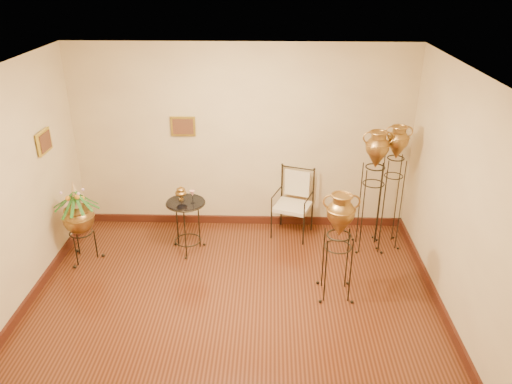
{
  "coord_description": "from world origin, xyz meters",
  "views": [
    {
      "loc": [
        0.43,
        -4.49,
        3.81
      ],
      "look_at": [
        0.25,
        1.3,
        1.1
      ],
      "focal_mm": 35.0,
      "sensor_mm": 36.0,
      "label": 1
    }
  ],
  "objects_px": {
    "planter_urn": "(78,216)",
    "armchair": "(292,204)",
    "side_table": "(187,225)",
    "amphora_tall": "(392,186)",
    "amphora_mid": "(373,191)"
  },
  "relations": [
    {
      "from": "planter_urn",
      "to": "side_table",
      "type": "relative_size",
      "value": 1.25
    },
    {
      "from": "planter_urn",
      "to": "armchair",
      "type": "xyz_separation_m",
      "value": [
        2.92,
        0.78,
        -0.17
      ]
    },
    {
      "from": "amphora_mid",
      "to": "side_table",
      "type": "height_order",
      "value": "amphora_mid"
    },
    {
      "from": "amphora_tall",
      "to": "amphora_mid",
      "type": "distance_m",
      "value": 0.31
    },
    {
      "from": "armchair",
      "to": "side_table",
      "type": "bearing_deg",
      "value": -142.17
    },
    {
      "from": "planter_urn",
      "to": "armchair",
      "type": "bearing_deg",
      "value": 14.97
    },
    {
      "from": "amphora_tall",
      "to": "amphora_mid",
      "type": "height_order",
      "value": "amphora_tall"
    },
    {
      "from": "planter_urn",
      "to": "armchair",
      "type": "distance_m",
      "value": 3.02
    },
    {
      "from": "amphora_tall",
      "to": "side_table",
      "type": "relative_size",
      "value": 1.87
    },
    {
      "from": "amphora_tall",
      "to": "planter_urn",
      "type": "height_order",
      "value": "amphora_tall"
    },
    {
      "from": "amphora_mid",
      "to": "side_table",
      "type": "xyz_separation_m",
      "value": [
        -2.59,
        -0.16,
        -0.5
      ]
    },
    {
      "from": "amphora_mid",
      "to": "amphora_tall",
      "type": "bearing_deg",
      "value": 19.5
    },
    {
      "from": "armchair",
      "to": "side_table",
      "type": "relative_size",
      "value": 1.05
    },
    {
      "from": "amphora_mid",
      "to": "armchair",
      "type": "bearing_deg",
      "value": 162.58
    },
    {
      "from": "side_table",
      "to": "amphora_mid",
      "type": "bearing_deg",
      "value": 3.48
    }
  ]
}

